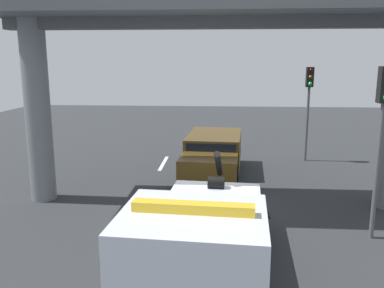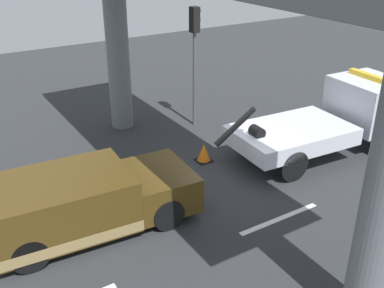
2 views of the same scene
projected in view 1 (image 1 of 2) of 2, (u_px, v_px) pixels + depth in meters
name	position (u px, v px, depth m)	size (l,w,h in m)	color
ground_plane	(210.00, 214.00, 12.45)	(60.00, 40.00, 0.10)	#2D3033
lane_stripe_west	(163.00, 163.00, 18.46)	(2.60, 0.16, 0.01)	silver
lane_stripe_mid	(137.00, 211.00, 12.60)	(2.60, 0.16, 0.01)	silver
tow_truck_white	(203.00, 239.00, 7.83)	(7.32, 2.79, 2.46)	silver
towed_van_green	(213.00, 155.00, 16.68)	(5.33, 2.53, 1.58)	#4C3814
overpass_structure	(213.00, 17.00, 12.14)	(3.60, 13.44, 6.96)	slate
traffic_light_near	(309.00, 93.00, 18.32)	(0.39, 0.32, 4.36)	#515456
traffic_light_far	(383.00, 116.00, 10.00)	(0.39, 0.32, 4.50)	#515456
traffic_cone_orange	(261.00, 207.00, 12.16)	(0.50, 0.50, 0.60)	orange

